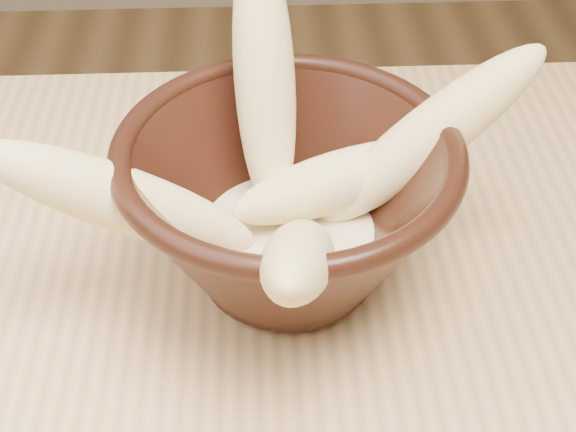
% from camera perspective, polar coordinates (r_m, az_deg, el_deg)
% --- Properties ---
extents(bowl, '(0.19, 0.19, 0.10)m').
position_cam_1_polar(bowl, '(0.45, -0.00, 0.85)').
color(bowl, black).
rests_on(bowl, table).
extents(milk_puddle, '(0.11, 0.11, 0.01)m').
position_cam_1_polar(milk_puddle, '(0.47, 0.00, -1.53)').
color(milk_puddle, beige).
rests_on(milk_puddle, bowl).
extents(banana_upright, '(0.04, 0.11, 0.16)m').
position_cam_1_polar(banana_upright, '(0.47, -1.67, 9.74)').
color(banana_upright, '#F3D28F').
rests_on(banana_upright, bowl).
extents(banana_left, '(0.16, 0.05, 0.12)m').
position_cam_1_polar(banana_left, '(0.43, -11.52, 1.10)').
color(banana_left, '#F3D28F').
rests_on(banana_left, bowl).
extents(banana_right, '(0.15, 0.07, 0.13)m').
position_cam_1_polar(banana_right, '(0.46, 9.95, 5.53)').
color(banana_right, '#F3D28F').
rests_on(banana_right, bowl).
extents(banana_across, '(0.14, 0.08, 0.04)m').
position_cam_1_polar(banana_across, '(0.47, 3.65, 2.51)').
color(banana_across, '#F3D28F').
rests_on(banana_across, bowl).
extents(banana_front, '(0.05, 0.14, 0.11)m').
position_cam_1_polar(banana_front, '(0.39, 0.77, -3.07)').
color(banana_front, '#F3D28F').
rests_on(banana_front, bowl).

